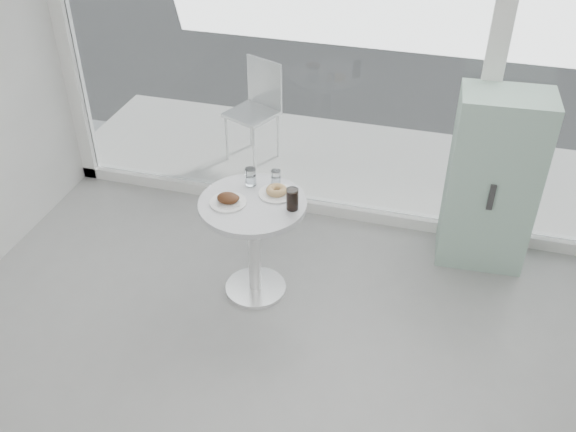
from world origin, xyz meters
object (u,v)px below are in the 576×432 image
(patio_chair, at_px, (257,104))
(plate_fritter, at_px, (229,200))
(mint_cabinet, at_px, (492,181))
(water_tumbler_b, at_px, (276,179))
(main_table, at_px, (253,228))
(plate_donut, at_px, (277,192))
(cola_glass, at_px, (292,199))
(water_tumbler_a, at_px, (251,178))

(patio_chair, height_order, plate_fritter, patio_chair)
(mint_cabinet, bearing_deg, water_tumbler_b, -160.60)
(mint_cabinet, xyz_separation_m, patio_chair, (-2.08, 0.94, -0.10))
(main_table, distance_m, mint_cabinet, 1.75)
(plate_fritter, distance_m, plate_donut, 0.33)
(plate_fritter, bearing_deg, main_table, 21.68)
(main_table, relative_size, cola_glass, 5.12)
(plate_donut, relative_size, water_tumbler_a, 1.96)
(main_table, bearing_deg, plate_donut, 45.14)
(patio_chair, xyz_separation_m, plate_fritter, (0.41, -1.85, 0.22))
(water_tumbler_a, height_order, water_tumbler_b, water_tumbler_a)
(patio_chair, distance_m, plate_fritter, 1.90)
(water_tumbler_b, xyz_separation_m, cola_glass, (0.19, -0.25, 0.02))
(water_tumbler_b, distance_m, cola_glass, 0.31)
(patio_chair, xyz_separation_m, water_tumbler_a, (0.48, -1.59, 0.25))
(patio_chair, height_order, plate_donut, patio_chair)
(main_table, xyz_separation_m, plate_fritter, (-0.14, -0.06, 0.25))
(main_table, xyz_separation_m, mint_cabinet, (1.53, 0.85, 0.13))
(patio_chair, bearing_deg, cola_glass, -41.88)
(mint_cabinet, distance_m, plate_donut, 1.58)
(patio_chair, distance_m, plate_donut, 1.81)
(mint_cabinet, distance_m, plate_fritter, 1.90)
(main_table, height_order, cola_glass, cola_glass)
(mint_cabinet, height_order, water_tumbler_a, mint_cabinet)
(main_table, xyz_separation_m, water_tumbler_a, (-0.08, 0.20, 0.27))
(plate_fritter, relative_size, water_tumbler_a, 1.96)
(plate_donut, distance_m, water_tumbler_a, 0.22)
(cola_glass, bearing_deg, water_tumbler_a, 149.95)
(patio_chair, height_order, water_tumbler_a, patio_chair)
(main_table, bearing_deg, mint_cabinet, 29.03)
(plate_donut, distance_m, cola_glass, 0.21)
(mint_cabinet, relative_size, water_tumbler_b, 12.28)
(plate_fritter, height_order, cola_glass, cola_glass)
(main_table, height_order, plate_fritter, plate_fritter)
(plate_fritter, bearing_deg, water_tumbler_b, 52.12)
(mint_cabinet, relative_size, patio_chair, 1.46)
(mint_cabinet, distance_m, cola_glass, 1.53)
(patio_chair, bearing_deg, plate_fritter, -54.12)
(plate_fritter, bearing_deg, plate_donut, 34.38)
(water_tumbler_b, height_order, cola_glass, cola_glass)
(main_table, xyz_separation_m, patio_chair, (-0.56, 1.79, 0.02))
(main_table, height_order, mint_cabinet, mint_cabinet)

